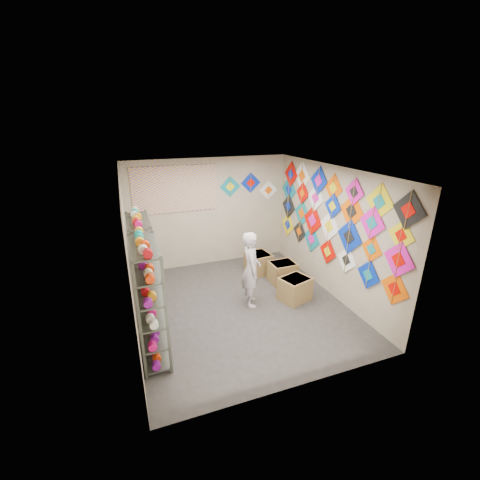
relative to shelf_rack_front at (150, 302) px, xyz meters
name	(u,v)px	position (x,y,z in m)	size (l,w,h in m)	color
ground	(240,305)	(1.78, 0.85, -0.95)	(4.50, 4.50, 0.00)	#322F2C
room_walls	(241,229)	(1.78, 0.85, 0.69)	(4.50, 4.50, 4.50)	tan
shelf_rack_front	(150,302)	(0.00, 0.00, 0.00)	(0.40, 1.10, 1.90)	#4C5147
shelf_rack_back	(143,267)	(0.00, 1.30, 0.00)	(0.40, 1.10, 1.90)	#4C5147
string_spools	(145,278)	(0.00, 0.65, 0.10)	(0.12, 2.36, 0.12)	#E20D6F
kite_wall_display	(329,217)	(3.76, 0.93, 0.70)	(0.06, 4.35, 2.03)	#F65A00
back_wall_kites	(249,186)	(2.84, 3.09, 0.99)	(1.57, 0.02, 0.74)	#0D7D8C
poster	(176,189)	(0.98, 3.08, 1.05)	(2.00, 0.01, 1.10)	purple
shopkeeper	(251,269)	(2.00, 0.85, -0.18)	(0.50, 0.64, 1.55)	beige
carton_a	(295,289)	(2.92, 0.69, -0.71)	(0.59, 0.49, 0.49)	olive
carton_b	(282,272)	(3.04, 1.48, -0.71)	(0.58, 0.48, 0.48)	olive
carton_c	(259,263)	(2.72, 2.11, -0.70)	(0.52, 0.57, 0.50)	olive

